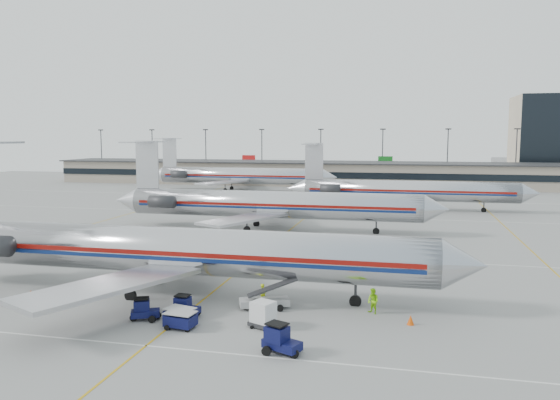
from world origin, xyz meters
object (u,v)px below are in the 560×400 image
(tug_center, at_px, (185,307))
(belt_loader, at_px, (266,300))
(uld_container, at_px, (263,314))
(jet_foreground, at_px, (167,249))
(jet_second_row, at_px, (266,204))

(tug_center, xyz_separation_m, belt_loader, (5.30, 3.18, -0.10))
(tug_center, relative_size, uld_container, 0.95)
(tug_center, bearing_deg, jet_foreground, 129.21)
(jet_foreground, xyz_separation_m, uld_container, (9.91, -6.16, -2.81))
(tug_center, xyz_separation_m, uld_container, (6.17, -0.86, 0.18))
(jet_foreground, bearing_deg, uld_container, -31.87)
(belt_loader, bearing_deg, jet_second_row, 82.35)
(jet_foreground, distance_m, uld_container, 12.00)
(uld_container, bearing_deg, jet_foreground, 172.43)
(jet_second_row, height_order, tug_center, jet_second_row)
(jet_foreground, xyz_separation_m, belt_loader, (9.03, -2.12, -3.09))
(uld_container, bearing_deg, tug_center, -163.66)
(jet_second_row, distance_m, belt_loader, 35.59)
(uld_container, height_order, belt_loader, belt_loader)
(tug_center, height_order, belt_loader, belt_loader)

